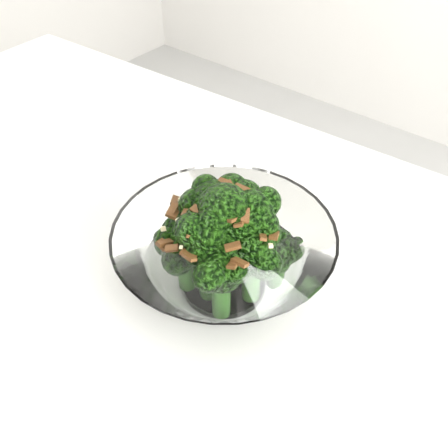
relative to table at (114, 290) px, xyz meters
The scene contains 2 objects.
table is the anchor object (origin of this frame).
broccoli_dish 0.20m from the table, 19.04° to the left, with size 0.23×0.23×0.14m.
Camera 1 is at (0.30, -0.23, 1.19)m, focal length 40.00 mm.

